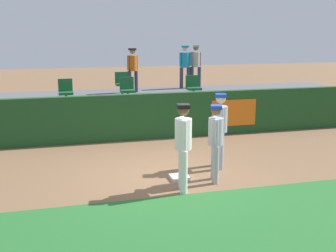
# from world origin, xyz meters

# --- Properties ---
(ground_plane) EXTENTS (60.00, 60.00, 0.00)m
(ground_plane) POSITION_xyz_m (0.00, 0.00, 0.00)
(ground_plane) COLOR brown
(grass_foreground_strip) EXTENTS (18.00, 2.80, 0.01)m
(grass_foreground_strip) POSITION_xyz_m (0.00, -2.44, 0.00)
(grass_foreground_strip) COLOR #26662B
(grass_foreground_strip) RESTS_ON ground_plane
(first_base) EXTENTS (0.40, 0.40, 0.08)m
(first_base) POSITION_xyz_m (0.16, -0.13, 0.04)
(first_base) COLOR white
(first_base) RESTS_ON ground_plane
(player_fielder_home) EXTENTS (0.41, 0.55, 1.82)m
(player_fielder_home) POSITION_xyz_m (0.04, -0.80, 1.05)
(player_fielder_home) COLOR white
(player_fielder_home) RESTS_ON ground_plane
(player_runner_visitor) EXTENTS (0.41, 0.50, 1.80)m
(player_runner_visitor) POSITION_xyz_m (1.32, 0.44, 1.04)
(player_runner_visitor) COLOR #9EA3AD
(player_runner_visitor) RESTS_ON ground_plane
(player_coach_visitor) EXTENTS (0.40, 0.46, 1.70)m
(player_coach_visitor) POSITION_xyz_m (0.87, -0.46, 0.99)
(player_coach_visitor) COLOR #9EA3AD
(player_coach_visitor) RESTS_ON ground_plane
(field_wall) EXTENTS (18.00, 0.26, 1.40)m
(field_wall) POSITION_xyz_m (0.01, 3.60, 0.70)
(field_wall) COLOR #19471E
(field_wall) RESTS_ON ground_plane
(bleacher_platform) EXTENTS (18.00, 4.80, 0.91)m
(bleacher_platform) POSITION_xyz_m (0.00, 6.17, 0.45)
(bleacher_platform) COLOR #59595E
(bleacher_platform) RESTS_ON ground_plane
(seat_back_center) EXTENTS (0.47, 0.44, 0.84)m
(seat_back_center) POSITION_xyz_m (-0.04, 6.84, 1.38)
(seat_back_center) COLOR #4C4C51
(seat_back_center) RESTS_ON bleacher_platform
(seat_front_right) EXTENTS (0.46, 0.44, 0.84)m
(seat_front_right) POSITION_xyz_m (2.15, 5.04, 1.38)
(seat_front_right) COLOR #4C4C51
(seat_front_right) RESTS_ON bleacher_platform
(seat_front_center) EXTENTS (0.47, 0.44, 0.84)m
(seat_front_center) POSITION_xyz_m (-0.13, 5.04, 1.38)
(seat_front_center) COLOR #4C4C51
(seat_front_center) RESTS_ON bleacher_platform
(seat_front_left) EXTENTS (0.45, 0.44, 0.84)m
(seat_front_left) POSITION_xyz_m (-2.12, 5.04, 1.38)
(seat_front_left) COLOR #4C4C51
(seat_front_left) RESTS_ON bleacher_platform
(spectator_hooded) EXTENTS (0.45, 0.41, 1.69)m
(spectator_hooded) POSITION_xyz_m (0.47, 7.39, 1.88)
(spectator_hooded) COLOR #33384C
(spectator_hooded) RESTS_ON bleacher_platform
(spectator_capped) EXTENTS (0.49, 0.39, 1.76)m
(spectator_capped) POSITION_xyz_m (3.25, 8.07, 1.93)
(spectator_capped) COLOR #33384C
(spectator_capped) RESTS_ON bleacher_platform
(spectator_casual) EXTENTS (0.49, 0.36, 1.74)m
(spectator_casual) POSITION_xyz_m (2.77, 8.03, 1.92)
(spectator_casual) COLOR #33384C
(spectator_casual) RESTS_ON bleacher_platform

